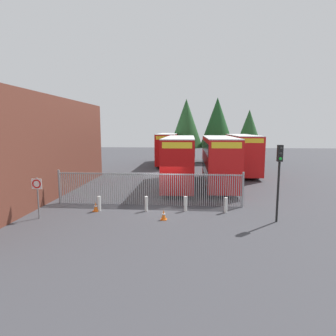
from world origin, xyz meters
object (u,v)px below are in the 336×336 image
Objects in this scene: double_decker_bus_near_gate at (219,159)px; speed_limit_sign_post at (37,188)px; double_decker_bus_behind_fence_right at (242,152)px; bollard_center_front at (146,204)px; double_decker_bus_behind_fence_left at (180,159)px; double_decker_bus_far_back at (168,148)px; bollard_far_right at (226,205)px; traffic_cone_mid_forecourt at (96,207)px; traffic_light_kerbside at (279,169)px; bollard_near_left at (99,204)px; traffic_cone_by_gate at (164,215)px; bollard_near_right at (186,204)px.

double_decker_bus_near_gate is 4.50× the size of speed_limit_sign_post.
double_decker_bus_near_gate reaches higher than speed_limit_sign_post.
double_decker_bus_behind_fence_right is 18.38m from bollard_center_front.
double_decker_bus_near_gate is at bearing 5.75° from double_decker_bus_behind_fence_left.
double_decker_bus_far_back is 24.25m from bollard_far_right.
traffic_light_kerbside reaches higher than traffic_cone_mid_forecourt.
double_decker_bus_behind_fence_right is at bearing 61.77° from bollard_center_front.
double_decker_bus_near_gate is 15.41m from speed_limit_sign_post.
bollard_near_left and bollard_center_front have the same top height.
bollard_near_left is (-2.44, -23.84, -1.95)m from double_decker_bus_far_back.
traffic_cone_mid_forecourt is (-4.43, 1.37, 0.00)m from traffic_cone_by_gate.
bollard_center_front is at bearing 168.91° from traffic_light_kerbside.
speed_limit_sign_post is at bearing -129.00° from double_decker_bus_behind_fence_right.
traffic_cone_by_gate is 7.40m from speed_limit_sign_post.
bollard_near_right is (2.46, 0.21, 0.00)m from bollard_center_front.
bollard_near_right is at bearing -108.72° from double_decker_bus_near_gate.
double_decker_bus_behind_fence_left is at bearing 60.37° from bollard_near_left.
double_decker_bus_far_back is 18.32× the size of traffic_cone_by_gate.
double_decker_bus_behind_fence_left is 2.51× the size of traffic_light_kerbside.
double_decker_bus_behind_fence_right reaches higher than bollard_near_right.
double_decker_bus_far_back is at bearing 110.99° from double_decker_bus_near_gate.
bollard_far_right is at bearing 148.80° from traffic_light_kerbside.
bollard_center_front is (2.97, 0.19, 0.00)m from bollard_near_left.
bollard_near_right is (-6.18, -15.89, -1.95)m from double_decker_bus_behind_fence_right.
double_decker_bus_behind_fence_left reaches higher than bollard_near_left.
traffic_cone_mid_forecourt is at bearing -162.53° from bollard_near_left.
bollard_center_front is 1.61× the size of traffic_cone_mid_forecourt.
double_decker_bus_far_back is 23.73m from bollard_center_front.
traffic_cone_by_gate is (4.22, -1.44, -0.19)m from bollard_near_left.
speed_limit_sign_post is (-5.99, -1.97, 1.30)m from bollard_center_front.
traffic_cone_mid_forecourt is at bearing -175.21° from bollard_near_right.
bollard_near_left is at bearing 161.17° from traffic_cone_by_gate.
speed_limit_sign_post reaches higher than bollard_near_right.
speed_limit_sign_post reaches higher than bollard_far_right.
double_decker_bus_near_gate is 18.32× the size of traffic_cone_mid_forecourt.
bollard_far_right is 0.40× the size of speed_limit_sign_post.
bollard_near_right is (2.99, -23.43, -1.95)m from double_decker_bus_far_back.
bollard_center_front is (-5.28, -8.52, -1.95)m from double_decker_bus_near_gate.
double_decker_bus_near_gate is 12.38m from traffic_cone_mid_forecourt.
bollard_near_left reaches higher than traffic_cone_by_gate.
double_decker_bus_far_back reaches higher than bollard_near_right.
bollard_near_right is at bearing -82.73° from double_decker_bus_far_back.
bollard_near_right is 2.22m from traffic_cone_by_gate.
double_decker_bus_near_gate reaches higher than traffic_light_kerbside.
speed_limit_sign_post is 13.63m from traffic_light_kerbside.
bollard_far_right is 8.15m from traffic_cone_mid_forecourt.
bollard_center_front is 3.20m from traffic_cone_mid_forecourt.
bollard_far_right is at bearing -2.56° from bollard_near_right.
traffic_cone_mid_forecourt is at bearing 162.80° from traffic_cone_by_gate.
double_decker_bus_near_gate is at bearing 42.95° from speed_limit_sign_post.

